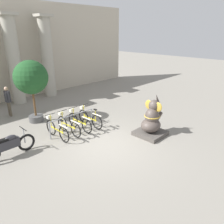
# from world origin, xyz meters

# --- Properties ---
(ground_plane) EXTENTS (60.00, 60.00, 0.00)m
(ground_plane) POSITION_xyz_m (0.00, 0.00, 0.00)
(ground_plane) COLOR gray
(building_facade) EXTENTS (20.00, 0.20, 6.00)m
(building_facade) POSITION_xyz_m (0.00, 8.60, 3.00)
(building_facade) COLOR #BCB29E
(building_facade) RESTS_ON ground_plane
(column_middle) EXTENTS (0.95, 0.95, 5.16)m
(column_middle) POSITION_xyz_m (0.00, 7.60, 2.62)
(column_middle) COLOR #ADA899
(column_middle) RESTS_ON ground_plane
(column_right) EXTENTS (0.95, 0.95, 5.16)m
(column_right) POSITION_xyz_m (2.17, 7.60, 2.62)
(column_right) COLOR #ADA899
(column_right) RESTS_ON ground_plane
(bike_rack) EXTENTS (2.36, 0.05, 0.77)m
(bike_rack) POSITION_xyz_m (-0.13, 1.95, 0.56)
(bike_rack) COLOR gray
(bike_rack) RESTS_ON ground_plane
(bicycle_0) EXTENTS (0.48, 1.66, 0.97)m
(bicycle_0) POSITION_xyz_m (-1.01, 1.84, 0.40)
(bicycle_0) COLOR black
(bicycle_0) RESTS_ON ground_plane
(bicycle_1) EXTENTS (0.48, 1.66, 0.97)m
(bicycle_1) POSITION_xyz_m (-0.42, 1.84, 0.40)
(bicycle_1) COLOR black
(bicycle_1) RESTS_ON ground_plane
(bicycle_2) EXTENTS (0.48, 1.66, 0.97)m
(bicycle_2) POSITION_xyz_m (0.16, 1.83, 0.40)
(bicycle_2) COLOR black
(bicycle_2) RESTS_ON ground_plane
(bicycle_3) EXTENTS (0.48, 1.66, 0.97)m
(bicycle_3) POSITION_xyz_m (0.75, 1.81, 0.40)
(bicycle_3) COLOR black
(bicycle_3) RESTS_ON ground_plane
(elephant_statue) EXTENTS (1.17, 1.17, 1.81)m
(elephant_statue) POSITION_xyz_m (2.00, -0.78, 0.61)
(elephant_statue) COLOR #4C4742
(elephant_statue) RESTS_ON ground_plane
(motorcycle) EXTENTS (1.91, 0.55, 0.92)m
(motorcycle) POSITION_xyz_m (-2.95, 1.81, 0.45)
(motorcycle) COLOR black
(motorcycle) RESTS_ON ground_plane
(person_pedestrian) EXTENTS (0.21, 0.47, 1.57)m
(person_pedestrian) POSITION_xyz_m (-1.33, 5.80, 0.93)
(person_pedestrian) COLOR brown
(person_pedestrian) RESTS_ON ground_plane
(potted_tree) EXTENTS (1.58, 1.58, 2.99)m
(potted_tree) POSITION_xyz_m (-0.73, 4.15, 2.13)
(potted_tree) COLOR #4C4C4C
(potted_tree) RESTS_ON ground_plane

